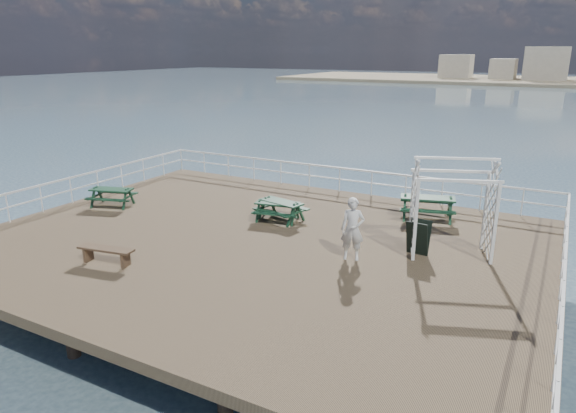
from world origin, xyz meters
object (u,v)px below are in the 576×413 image
Objects in this scene: picnic_table_a at (112,193)px; trellis_arbor at (452,212)px; picnic_table_d at (281,206)px; person at (353,229)px; picnic_table_c at (427,203)px; flat_bench_far at (106,252)px; picnic_table_b at (278,207)px.

trellis_arbor reaches higher than picnic_table_a.
picnic_table_d is 4.30m from person.
flat_bench_far is (-7.15, -8.63, -0.23)m from picnic_table_c.
picnic_table_b reaches higher than flat_bench_far.
flat_bench_far is (4.30, -4.29, -0.14)m from picnic_table_a.
picnic_table_b is (6.72, 1.54, -0.01)m from picnic_table_a.
picnic_table_c is at bearing 93.74° from trellis_arbor.
trellis_arbor is (12.90, 1.19, 0.83)m from picnic_table_a.
flat_bench_far is (-2.41, -5.83, -0.13)m from picnic_table_b.
picnic_table_c is (11.46, 4.33, 0.09)m from picnic_table_a.
picnic_table_c reaches higher than flat_bench_far.
picnic_table_c is 3.53m from trellis_arbor.
picnic_table_a reaches higher than picnic_table_b.
picnic_table_a is 6.89m from picnic_table_b.
trellis_arbor is at bearing 22.64° from flat_bench_far.
picnic_table_a is 1.07× the size of picnic_table_b.
person is at bearing -117.22° from picnic_table_c.
picnic_table_d is at bearing 154.67° from trellis_arbor.
picnic_table_d is 0.63× the size of trellis_arbor.
picnic_table_c is 1.21× the size of picnic_table_d.
picnic_table_d is (-4.66, -2.67, -0.09)m from picnic_table_c.
flat_bench_far is 10.24m from trellis_arbor.
person is at bearing 21.30° from flat_bench_far.
picnic_table_b is at bearing 133.38° from person.
picnic_table_b is at bearing -165.09° from picnic_table_c.
picnic_table_d reaches higher than picnic_table_a.
picnic_table_b is 5.50m from picnic_table_c.
picnic_table_b is 0.97× the size of picnic_table_d.
picnic_table_c reaches higher than picnic_table_b.
trellis_arbor is at bearing 7.54° from picnic_table_d.
picnic_table_a is 0.65× the size of trellis_arbor.
picnic_table_c is 1.29× the size of flat_bench_far.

